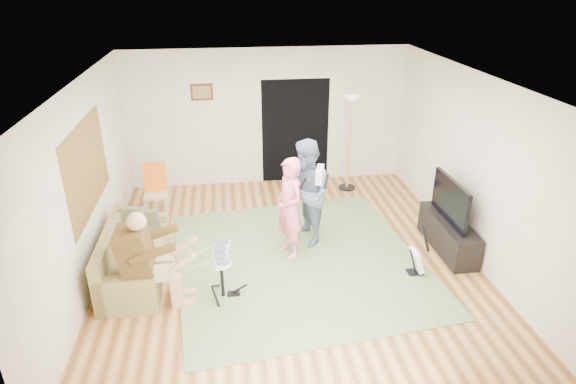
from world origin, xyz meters
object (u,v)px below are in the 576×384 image
at_px(drum_kit, 222,277).
at_px(dining_chair, 157,199).
at_px(tv_cabinet, 448,235).
at_px(torchiere_lamp, 350,127).
at_px(singer, 289,208).
at_px(television, 450,200).
at_px(guitar_spare, 417,260).
at_px(sofa, 130,261).
at_px(guitarist, 306,193).

xyz_separation_m(drum_kit, dining_chair, (-1.11, 2.52, 0.03)).
bearing_deg(tv_cabinet, torchiere_lamp, 111.59).
distance_m(singer, television, 2.43).
bearing_deg(television, dining_chair, 158.96).
distance_m(guitar_spare, television, 1.10).
xyz_separation_m(singer, television, (2.42, -0.18, 0.07)).
height_order(drum_kit, television, television).
distance_m(sofa, guitar_spare, 4.07).
bearing_deg(singer, dining_chair, -147.90).
bearing_deg(singer, guitarist, 115.73).
xyz_separation_m(dining_chair, tv_cabinet, (4.61, -1.75, -0.09)).
height_order(torchiere_lamp, television, torchiere_lamp).
bearing_deg(tv_cabinet, guitar_spare, -141.05).
height_order(guitarist, guitar_spare, guitarist).
xyz_separation_m(singer, tv_cabinet, (2.47, -0.18, -0.53)).
bearing_deg(sofa, singer, 7.30).
relative_size(guitarist, dining_chair, 1.79).
relative_size(singer, guitarist, 0.92).
distance_m(tv_cabinet, television, 0.60).
distance_m(sofa, singer, 2.39).
bearing_deg(drum_kit, television, 12.51).
bearing_deg(tv_cabinet, drum_kit, -167.66).
height_order(guitar_spare, dining_chair, dining_chair).
bearing_deg(drum_kit, guitarist, 43.75).
bearing_deg(drum_kit, guitar_spare, 3.49).
bearing_deg(drum_kit, sofa, 153.14).
bearing_deg(torchiere_lamp, guitarist, -120.99).
bearing_deg(dining_chair, tv_cabinet, -23.57).
xyz_separation_m(guitarist, dining_chair, (-2.45, 1.23, -0.51)).
xyz_separation_m(drum_kit, singer, (1.03, 0.95, 0.47)).
relative_size(guitar_spare, television, 0.74).
bearing_deg(guitarist, dining_chair, -131.53).
xyz_separation_m(sofa, tv_cabinet, (4.78, 0.12, -0.00)).
height_order(guitarist, television, guitarist).
bearing_deg(dining_chair, guitarist, -29.45).
bearing_deg(guitarist, drum_kit, -61.07).
distance_m(drum_kit, singer, 1.48).
bearing_deg(guitar_spare, dining_chair, 148.73).
relative_size(drum_kit, tv_cabinet, 0.51).
height_order(drum_kit, dining_chair, dining_chair).
bearing_deg(singer, guitar_spare, 44.23).
height_order(singer, dining_chair, singer).
height_order(dining_chair, tv_cabinet, dining_chair).
xyz_separation_m(torchiere_lamp, tv_cabinet, (0.98, -2.48, -1.04)).
relative_size(drum_kit, guitarist, 0.42).
bearing_deg(guitarist, sofa, -91.22).
relative_size(guitarist, tv_cabinet, 1.22).
bearing_deg(guitar_spare, tv_cabinet, 38.95).
bearing_deg(television, drum_kit, -167.49).
xyz_separation_m(sofa, singer, (2.31, 0.30, 0.53)).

